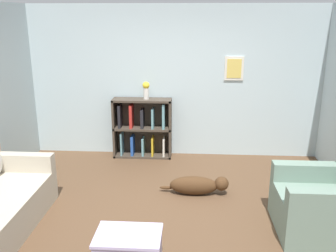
{
  "coord_description": "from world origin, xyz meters",
  "views": [
    {
      "loc": [
        0.29,
        -4.17,
        2.41
      ],
      "look_at": [
        0.0,
        0.4,
        1.05
      ],
      "focal_mm": 40.0,
      "sensor_mm": 36.0,
      "label": 1
    }
  ],
  "objects_px": {
    "bookshelf": "(142,128)",
    "recliner_chair": "(326,202)",
    "coffee_table": "(129,252)",
    "dog": "(198,185)",
    "vase": "(146,89)"
  },
  "relations": [
    {
      "from": "recliner_chair",
      "to": "dog",
      "type": "distance_m",
      "value": 1.69
    },
    {
      "from": "recliner_chair",
      "to": "vase",
      "type": "height_order",
      "value": "vase"
    },
    {
      "from": "bookshelf",
      "to": "dog",
      "type": "height_order",
      "value": "bookshelf"
    },
    {
      "from": "recliner_chair",
      "to": "vase",
      "type": "relative_size",
      "value": 3.63
    },
    {
      "from": "recliner_chair",
      "to": "coffee_table",
      "type": "relative_size",
      "value": 1.71
    },
    {
      "from": "recliner_chair",
      "to": "vase",
      "type": "xyz_separation_m",
      "value": [
        -2.33,
        2.25,
        0.84
      ]
    },
    {
      "from": "coffee_table",
      "to": "dog",
      "type": "relative_size",
      "value": 0.65
    },
    {
      "from": "bookshelf",
      "to": "coffee_table",
      "type": "height_order",
      "value": "bookshelf"
    },
    {
      "from": "coffee_table",
      "to": "vase",
      "type": "height_order",
      "value": "vase"
    },
    {
      "from": "bookshelf",
      "to": "recliner_chair",
      "type": "bearing_deg",
      "value": -43.36
    },
    {
      "from": "dog",
      "to": "vase",
      "type": "distance_m",
      "value": 1.98
    },
    {
      "from": "coffee_table",
      "to": "bookshelf",
      "type": "bearing_deg",
      "value": 94.98
    },
    {
      "from": "bookshelf",
      "to": "coffee_table",
      "type": "relative_size",
      "value": 1.64
    },
    {
      "from": "bookshelf",
      "to": "dog",
      "type": "relative_size",
      "value": 1.07
    },
    {
      "from": "dog",
      "to": "vase",
      "type": "height_order",
      "value": "vase"
    }
  ]
}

